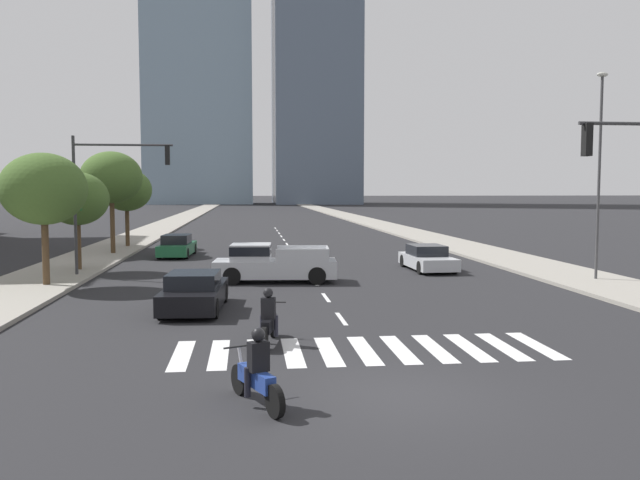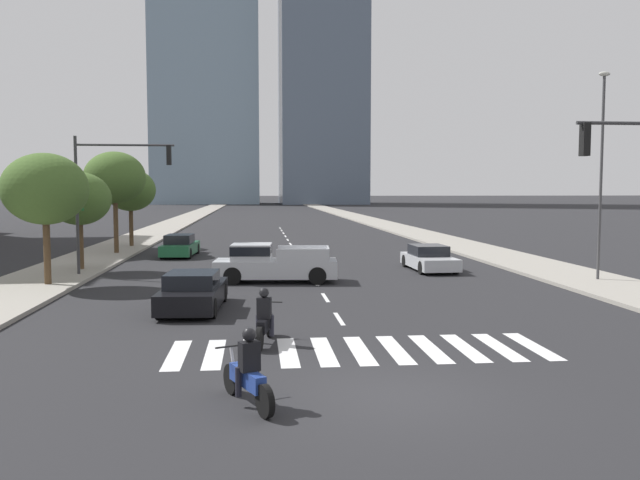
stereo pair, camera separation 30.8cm
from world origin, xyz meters
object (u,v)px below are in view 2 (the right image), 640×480
object	(u,v)px
motorcycle_trailing	(248,375)
street_tree_third	(115,178)
sedan_black_1	(193,292)
sedan_silver_0	(429,259)
traffic_signal_far	(112,180)
sedan_green_2	(180,246)
motorcycle_lead	(265,321)
pickup_truck	(270,263)
street_lamp_east	(602,162)
street_tree_second	(79,199)
street_tree_fourth	(130,190)
street_tree_nearest	(45,189)

from	to	relation	value
motorcycle_trailing	street_tree_third	xyz separation A→B (m)	(-8.33, 28.86, 4.15)
sedan_black_1	sedan_silver_0	bearing A→B (deg)	-44.17
motorcycle_trailing	sedan_black_1	bearing A→B (deg)	-13.02
sedan_silver_0	traffic_signal_far	distance (m)	15.64
sedan_silver_0	sedan_green_2	xyz separation A→B (m)	(-13.14, 8.11, 0.03)
motorcycle_lead	pickup_truck	bearing A→B (deg)	9.10
street_lamp_east	street_tree_second	distance (m)	24.06
sedan_green_2	street_lamp_east	xyz separation A→B (m)	(19.27, -13.04, 4.58)
pickup_truck	street_tree_third	size ratio (longest dim) A/B	0.88
street_lamp_east	sedan_black_1	bearing A→B (deg)	-164.10
motorcycle_lead	street_tree_fourth	distance (m)	30.37
sedan_black_1	sedan_green_2	xyz separation A→B (m)	(-2.44, 17.84, 0.01)
sedan_green_2	traffic_signal_far	bearing A→B (deg)	170.89
motorcycle_trailing	sedan_silver_0	world-z (taller)	motorcycle_trailing
sedan_silver_0	sedan_black_1	distance (m)	14.46
sedan_green_2	street_tree_nearest	distance (m)	13.27
motorcycle_lead	street_lamp_east	world-z (taller)	street_lamp_east
sedan_silver_0	sedan_black_1	world-z (taller)	sedan_black_1
motorcycle_lead	sedan_silver_0	bearing A→B (deg)	-18.58
traffic_signal_far	street_tree_second	xyz separation A→B (m)	(-1.99, 1.98, -0.89)
pickup_truck	traffic_signal_far	bearing A→B (deg)	-14.56
sedan_silver_0	street_tree_second	bearing A→B (deg)	-95.31
street_tree_nearest	sedan_silver_0	bearing A→B (deg)	13.40
motorcycle_lead	street_lamp_east	distance (m)	18.11
motorcycle_trailing	street_tree_nearest	size ratio (longest dim) A/B	0.38
motorcycle_lead	motorcycle_trailing	bearing A→B (deg)	-173.47
motorcycle_trailing	sedan_green_2	distance (m)	28.06
sedan_black_1	street_tree_second	xyz separation A→B (m)	(-6.41, 10.79, 2.96)
motorcycle_trailing	sedan_silver_0	distance (m)	21.49
traffic_signal_far	street_tree_nearest	world-z (taller)	traffic_signal_far
motorcycle_lead	sedan_black_1	xyz separation A→B (m)	(-2.31, 5.00, 0.02)
sedan_black_1	sedan_green_2	size ratio (longest dim) A/B	0.98
traffic_signal_far	motorcycle_trailing	bearing A→B (deg)	-71.27
motorcycle_lead	sedan_green_2	bearing A→B (deg)	22.84
motorcycle_trailing	motorcycle_lead	bearing A→B (deg)	-28.58
street_tree_nearest	street_tree_second	world-z (taller)	street_tree_nearest
sedan_green_2	traffic_signal_far	world-z (taller)	traffic_signal_far
motorcycle_lead	street_tree_fourth	xyz separation A→B (m)	(-8.72, 28.89, 3.39)
pickup_truck	street_lamp_east	world-z (taller)	street_lamp_east
sedan_green_2	street_tree_third	size ratio (longest dim) A/B	0.76
sedan_silver_0	street_tree_third	world-z (taller)	street_tree_third
motorcycle_trailing	street_tree_second	xyz separation A→B (m)	(-8.33, 20.68, 2.98)
street_tree_second	sedan_green_2	bearing A→B (deg)	60.57
motorcycle_lead	street_tree_second	distance (m)	18.29
motorcycle_lead	traffic_signal_far	size ratio (longest dim) A/B	0.34
street_lamp_east	street_tree_fourth	xyz separation A→B (m)	(-23.24, 19.09, -1.21)
sedan_green_2	street_lamp_east	bearing A→B (deg)	-120.78
street_tree_nearest	street_tree_third	world-z (taller)	street_tree_third
pickup_truck	motorcycle_lead	bearing A→B (deg)	92.57
sedan_green_2	motorcycle_trailing	bearing A→B (deg)	-167.75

